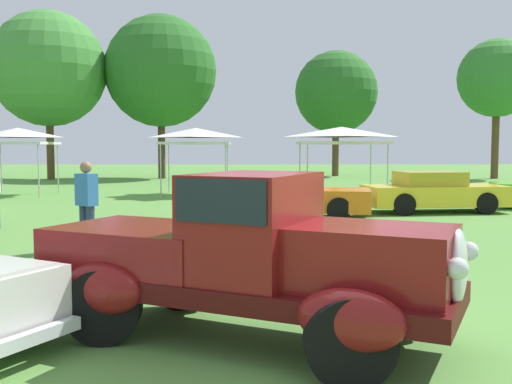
# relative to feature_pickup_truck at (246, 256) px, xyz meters

# --- Properties ---
(ground_plane) EXTENTS (120.00, 120.00, 0.00)m
(ground_plane) POSITION_rel_feature_pickup_truck_xyz_m (0.52, -0.23, -0.86)
(ground_plane) COLOR #568C3D
(feature_pickup_truck) EXTENTS (4.44, 3.19, 1.70)m
(feature_pickup_truck) POSITION_rel_feature_pickup_truck_xyz_m (0.00, 0.00, 0.00)
(feature_pickup_truck) COLOR #400B0B
(feature_pickup_truck) RESTS_ON ground_plane
(show_car_orange) EXTENTS (4.45, 2.37, 1.22)m
(show_car_orange) POSITION_rel_feature_pickup_truck_xyz_m (1.30, 10.48, -0.27)
(show_car_orange) COLOR orange
(show_car_orange) RESTS_ON ground_plane
(show_car_yellow) EXTENTS (4.28, 2.10, 1.22)m
(show_car_yellow) POSITION_rel_feature_pickup_truck_xyz_m (5.66, 11.73, -0.27)
(show_car_yellow) COLOR yellow
(show_car_yellow) RESTS_ON ground_plane
(spectator_between_cars) EXTENTS (0.46, 0.44, 1.69)m
(spectator_between_cars) POSITION_rel_feature_pickup_truck_xyz_m (-2.98, 5.24, 0.05)
(spectator_between_cars) COLOR #283351
(spectator_between_cars) RESTS_ON ground_plane
(canopy_tent_left_field) EXTENTS (2.64, 2.64, 2.71)m
(canopy_tent_left_field) POSITION_rel_feature_pickup_truck_xyz_m (-9.03, 18.05, 1.56)
(canopy_tent_left_field) COLOR #B7B7BC
(canopy_tent_left_field) RESTS_ON ground_plane
(canopy_tent_center_field) EXTENTS (2.76, 2.76, 2.71)m
(canopy_tent_center_field) POSITION_rel_feature_pickup_truck_xyz_m (-1.97, 18.13, 1.56)
(canopy_tent_center_field) COLOR #B7B7BC
(canopy_tent_center_field) RESTS_ON ground_plane
(canopy_tent_right_field) EXTENTS (3.20, 3.20, 2.71)m
(canopy_tent_right_field) POSITION_rel_feature_pickup_truck_xyz_m (3.68, 16.65, 1.56)
(canopy_tent_right_field) COLOR #B7B7BC
(canopy_tent_right_field) RESTS_ON ground_plane
(treeline_far_left) EXTENTS (6.77, 6.77, 9.92)m
(treeline_far_left) POSITION_rel_feature_pickup_truck_xyz_m (-11.55, 29.80, 5.65)
(treeline_far_left) COLOR brown
(treeline_far_left) RESTS_ON ground_plane
(treeline_mid_left) EXTENTS (6.77, 6.77, 9.93)m
(treeline_mid_left) POSITION_rel_feature_pickup_truck_xyz_m (-5.08, 30.84, 5.66)
(treeline_mid_left) COLOR #47331E
(treeline_mid_left) RESTS_ON ground_plane
(treeline_center) EXTENTS (5.45, 5.45, 8.28)m
(treeline_center) POSITION_rel_feature_pickup_truck_xyz_m (6.08, 33.71, 4.67)
(treeline_center) COLOR brown
(treeline_center) RESTS_ON ground_plane
(treeline_mid_right) EXTENTS (4.72, 4.72, 8.47)m
(treeline_mid_right) POSITION_rel_feature_pickup_truck_xyz_m (15.35, 30.26, 5.21)
(treeline_mid_right) COLOR brown
(treeline_mid_right) RESTS_ON ground_plane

